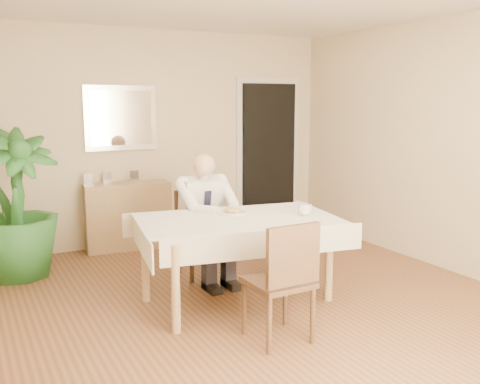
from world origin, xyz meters
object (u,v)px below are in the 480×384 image
chair_near (284,276)px  coffee_mug (305,210)px  dining_table (237,227)px  seated_man (209,212)px  potted_palm (15,204)px  chair_far (198,227)px  sideboard (128,216)px

chair_near → coffee_mug: (0.67, 0.73, 0.29)m
dining_table → seated_man: size_ratio=1.51×
coffee_mug → potted_palm: size_ratio=0.08×
chair_far → seated_man: (-0.00, -0.28, 0.21)m
dining_table → potted_palm: bearing=144.8°
sideboard → coffee_mug: bearing=-61.5°
chair_far → seated_man: size_ratio=0.69×
sideboard → potted_palm: size_ratio=0.67×
seated_man → coffee_mug: bearing=-52.4°
chair_near → potted_palm: (-1.55, 2.52, 0.23)m
chair_near → seated_man: (0.09, 1.49, 0.18)m
dining_table → sideboard: sideboard is taller
chair_near → coffee_mug: bearing=45.4°
dining_table → chair_near: chair_near is taller
dining_table → sideboard: size_ratio=1.89×
sideboard → dining_table: bearing=-74.4°
chair_near → coffee_mug: chair_near is taller
chair_far → seated_man: 0.35m
coffee_mug → dining_table: bearing=163.8°
dining_table → potted_palm: potted_palm is taller
seated_man → potted_palm: size_ratio=0.84×
seated_man → coffee_mug: seated_man is taller
chair_far → dining_table: bearing=-94.5°
chair_near → potted_palm: size_ratio=0.61×
potted_palm → coffee_mug: bearing=-38.8°
dining_table → seated_man: (0.00, 0.59, 0.02)m
coffee_mug → sideboard: bearing=112.7°
chair_far → coffee_mug: size_ratio=6.98×
dining_table → chair_far: size_ratio=2.18×
chair_near → sideboard: size_ratio=0.92×
chair_near → sideboard: 3.03m
coffee_mug → sideboard: 2.51m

